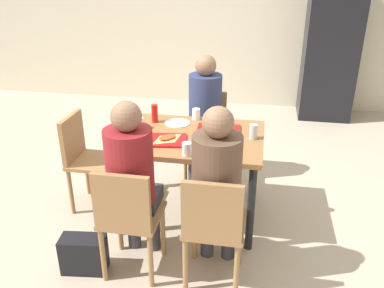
% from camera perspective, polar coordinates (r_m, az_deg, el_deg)
% --- Properties ---
extents(ground_plane, '(10.00, 10.00, 0.02)m').
position_cam_1_polar(ground_plane, '(3.65, 0.00, -10.06)').
color(ground_plane, '#B7A893').
extents(back_wall, '(10.00, 0.10, 2.80)m').
position_cam_1_polar(back_wall, '(6.21, 5.57, 18.29)').
color(back_wall, beige).
rests_on(back_wall, ground_plane).
extents(main_table, '(1.16, 0.87, 0.77)m').
position_cam_1_polar(main_table, '(3.31, 0.00, -0.35)').
color(main_table, olive).
rests_on(main_table, ground_plane).
extents(chair_near_left, '(0.40, 0.40, 0.87)m').
position_cam_1_polar(chair_near_left, '(2.77, -9.10, -9.90)').
color(chair_near_left, '#9E7247').
rests_on(chair_near_left, ground_plane).
extents(chair_near_right, '(0.40, 0.40, 0.87)m').
position_cam_1_polar(chair_near_right, '(2.65, 3.05, -11.27)').
color(chair_near_right, '#9E7247').
rests_on(chair_near_right, ground_plane).
extents(chair_far_side, '(0.40, 0.40, 0.87)m').
position_cam_1_polar(chair_far_side, '(4.11, 2.04, 2.36)').
color(chair_far_side, '#9E7247').
rests_on(chair_far_side, ground_plane).
extents(chair_left_end, '(0.40, 0.40, 0.87)m').
position_cam_1_polar(chair_left_end, '(3.66, -14.99, -1.45)').
color(chair_left_end, '#9E7247').
rests_on(chair_left_end, ground_plane).
extents(person_in_red, '(0.32, 0.42, 1.28)m').
position_cam_1_polar(person_in_red, '(2.75, -8.50, -4.04)').
color(person_in_red, '#383842').
rests_on(person_in_red, ground_plane).
extents(person_in_brown_jacket, '(0.32, 0.42, 1.28)m').
position_cam_1_polar(person_in_brown_jacket, '(2.64, 3.57, -5.15)').
color(person_in_brown_jacket, '#383842').
rests_on(person_in_brown_jacket, ground_plane).
extents(person_far_side, '(0.32, 0.42, 1.28)m').
position_cam_1_polar(person_far_side, '(3.90, 1.79, 4.96)').
color(person_far_side, '#383842').
rests_on(person_far_side, ground_plane).
extents(tray_red_near, '(0.39, 0.31, 0.02)m').
position_cam_1_polar(tray_red_near, '(3.17, -4.09, 0.54)').
color(tray_red_near, '#B21414').
rests_on(tray_red_near, main_table).
extents(tray_red_far, '(0.37, 0.28, 0.02)m').
position_cam_1_polar(tray_red_far, '(3.36, 3.80, 1.96)').
color(tray_red_far, '#B21414').
rests_on(tray_red_far, main_table).
extents(paper_plate_center, '(0.22, 0.22, 0.01)m').
position_cam_1_polar(paper_plate_center, '(3.52, -2.09, 2.99)').
color(paper_plate_center, white).
rests_on(paper_plate_center, main_table).
extents(paper_plate_near_edge, '(0.22, 0.22, 0.01)m').
position_cam_1_polar(paper_plate_near_edge, '(3.03, 2.42, -0.70)').
color(paper_plate_near_edge, white).
rests_on(paper_plate_near_edge, main_table).
extents(pizza_slice_a, '(0.23, 0.25, 0.02)m').
position_cam_1_polar(pizza_slice_a, '(3.17, -3.53, 0.87)').
color(pizza_slice_a, '#DBAD60').
rests_on(pizza_slice_a, tray_red_near).
extents(pizza_slice_b, '(0.24, 0.24, 0.02)m').
position_cam_1_polar(pizza_slice_b, '(3.34, 4.18, 2.16)').
color(pizza_slice_b, '#C68C47').
rests_on(pizza_slice_b, tray_red_far).
extents(plastic_cup_a, '(0.07, 0.07, 0.10)m').
position_cam_1_polar(plastic_cup_a, '(3.59, 0.60, 4.27)').
color(plastic_cup_a, white).
rests_on(plastic_cup_a, main_table).
extents(plastic_cup_b, '(0.07, 0.07, 0.10)m').
position_cam_1_polar(plastic_cup_b, '(2.91, -0.74, -0.74)').
color(plastic_cup_b, white).
rests_on(plastic_cup_b, main_table).
extents(plastic_cup_c, '(0.07, 0.07, 0.10)m').
position_cam_1_polar(plastic_cup_c, '(3.42, -7.47, 2.95)').
color(plastic_cup_c, white).
rests_on(plastic_cup_c, main_table).
extents(plastic_cup_d, '(0.07, 0.07, 0.10)m').
position_cam_1_polar(plastic_cup_d, '(3.49, 2.70, 3.64)').
color(plastic_cup_d, white).
rests_on(plastic_cup_d, main_table).
extents(soda_can, '(0.07, 0.07, 0.12)m').
position_cam_1_polar(soda_can, '(3.22, 8.70, 1.74)').
color(soda_can, '#B7BCC6').
rests_on(soda_can, main_table).
extents(condiment_bottle, '(0.06, 0.06, 0.16)m').
position_cam_1_polar(condiment_bottle, '(3.54, -5.32, 4.34)').
color(condiment_bottle, red).
rests_on(condiment_bottle, main_table).
extents(foil_bundle, '(0.10, 0.10, 0.10)m').
position_cam_1_polar(foil_bundle, '(3.35, -8.38, 2.44)').
color(foil_bundle, silver).
rests_on(foil_bundle, main_table).
extents(handbag, '(0.34, 0.20, 0.28)m').
position_cam_1_polar(handbag, '(3.09, -15.09, -14.86)').
color(handbag, black).
rests_on(handbag, ground_plane).
extents(drink_fridge, '(0.70, 0.60, 1.90)m').
position_cam_1_polar(drink_fridge, '(5.98, 19.04, 12.50)').
color(drink_fridge, black).
rests_on(drink_fridge, ground_plane).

